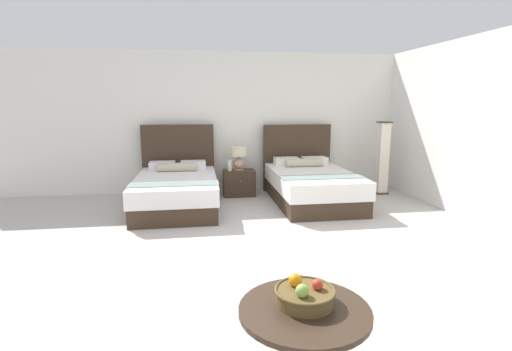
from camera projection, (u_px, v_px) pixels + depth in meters
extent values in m
cube|color=#B8B1AA|center=(268.00, 251.00, 4.49)|extent=(9.94, 10.17, 0.02)
cube|color=white|center=(238.00, 123.00, 7.43)|extent=(9.94, 0.12, 2.64)
cube|color=white|center=(498.00, 132.00, 5.09)|extent=(0.12, 5.77, 2.64)
cube|color=#39291C|center=(177.00, 200.00, 6.24)|extent=(1.25, 2.03, 0.27)
cube|color=white|center=(176.00, 185.00, 6.20)|extent=(1.29, 2.07, 0.26)
cube|color=#39291C|center=(178.00, 160.00, 7.16)|extent=(1.32, 0.07, 1.31)
cube|color=white|center=(162.00, 166.00, 6.85)|extent=(0.45, 0.30, 0.14)
cube|color=white|center=(193.00, 165.00, 6.93)|extent=(0.45, 0.30, 0.14)
cylinder|color=#C2B49C|center=(177.00, 167.00, 6.65)|extent=(0.68, 0.15, 0.15)
cube|color=gray|center=(174.00, 184.00, 5.62)|extent=(1.30, 0.39, 0.01)
cube|color=#39291C|center=(312.00, 195.00, 6.58)|extent=(1.26, 2.07, 0.27)
cube|color=white|center=(312.00, 180.00, 6.53)|extent=(1.30, 2.11, 0.28)
cube|color=#39291C|center=(297.00, 158.00, 7.51)|extent=(1.33, 0.07, 1.29)
cube|color=white|center=(286.00, 161.00, 7.19)|extent=(0.45, 0.30, 0.14)
cube|color=white|center=(315.00, 161.00, 7.28)|extent=(0.45, 0.30, 0.14)
cylinder|color=#C2B49C|center=(304.00, 163.00, 7.00)|extent=(0.69, 0.15, 0.15)
cube|color=gray|center=(322.00, 177.00, 6.01)|extent=(1.31, 0.38, 0.01)
cube|color=#39291C|center=(239.00, 183.00, 7.11)|extent=(0.58, 0.38, 0.48)
sphere|color=tan|center=(240.00, 181.00, 6.89)|extent=(0.02, 0.02, 0.02)
cylinder|color=tan|center=(239.00, 169.00, 7.08)|extent=(0.17, 0.17, 0.02)
ellipsoid|color=tan|center=(239.00, 163.00, 7.06)|extent=(0.21, 0.21, 0.21)
cylinder|color=#99844C|center=(239.00, 157.00, 7.04)|extent=(0.02, 0.02, 0.04)
cylinder|color=beige|center=(239.00, 151.00, 7.02)|extent=(0.31, 0.31, 0.16)
cylinder|color=silver|center=(230.00, 166.00, 6.98)|extent=(0.08, 0.08, 0.19)
torus|color=silver|center=(230.00, 160.00, 6.96)|extent=(0.08, 0.08, 0.01)
cylinder|color=#39291C|center=(304.00, 346.00, 2.37)|extent=(0.12, 0.12, 0.44)
cylinder|color=#39291C|center=(305.00, 310.00, 2.33)|extent=(0.81, 0.81, 0.04)
cylinder|color=brown|center=(305.00, 297.00, 2.37)|extent=(0.36, 0.36, 0.09)
torus|color=brown|center=(305.00, 290.00, 2.36)|extent=(0.38, 0.38, 0.02)
sphere|color=#86AB46|center=(302.00, 291.00, 2.28)|extent=(0.08, 0.08, 0.08)
sphere|color=red|center=(318.00, 285.00, 2.37)|extent=(0.07, 0.07, 0.07)
sphere|color=orange|center=(295.00, 280.00, 2.42)|extent=(0.09, 0.09, 0.09)
sphere|color=#C03828|center=(300.00, 281.00, 2.59)|extent=(0.08, 0.08, 0.08)
cube|color=#3D3223|center=(380.00, 193.00, 7.31)|extent=(0.22, 0.22, 0.03)
cube|color=#F3DFCD|center=(382.00, 158.00, 7.19)|extent=(0.18, 0.18, 1.31)
cube|color=#3D3223|center=(385.00, 122.00, 7.06)|extent=(0.22, 0.22, 0.02)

